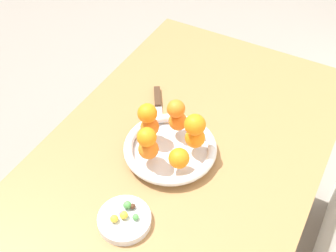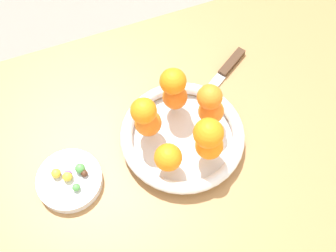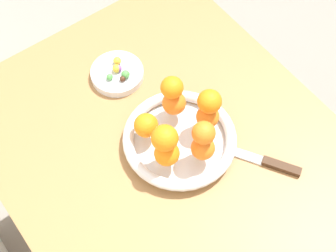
{
  "view_description": "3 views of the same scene",
  "coord_description": "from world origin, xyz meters",
  "px_view_note": "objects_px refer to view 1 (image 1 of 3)",
  "views": [
    {
      "loc": [
        0.77,
        0.35,
        1.66
      ],
      "look_at": [
        0.1,
        -0.02,
        0.88
      ],
      "focal_mm": 45.0,
      "sensor_mm": 36.0,
      "label": 1
    },
    {
      "loc": [
        0.25,
        0.35,
        1.56
      ],
      "look_at": [
        0.12,
        -0.01,
        0.86
      ],
      "focal_mm": 45.0,
      "sensor_mm": 36.0,
      "label": 2
    },
    {
      "loc": [
        -0.38,
        0.35,
        1.8
      ],
      "look_at": [
        0.08,
        0.01,
        0.84
      ],
      "focal_mm": 55.0,
      "sensor_mm": 36.0,
      "label": 3
    }
  ],
  "objects_px": {
    "candy_ball_3": "(124,215)",
    "candy_ball_4": "(136,217)",
    "candy_dish": "(124,220)",
    "candy_ball_1": "(133,206)",
    "orange_5": "(147,137)",
    "orange_8": "(195,125)",
    "orange_6": "(176,109)",
    "orange_2": "(178,121)",
    "candy_ball_6": "(124,216)",
    "orange_0": "(179,158)",
    "orange_1": "(195,138)",
    "candy_ball_0": "(127,205)",
    "candy_ball_2": "(114,219)",
    "fruit_bowl": "(170,149)",
    "orange_3": "(150,127)",
    "candy_ball_5": "(123,214)",
    "dining_table": "(189,158)",
    "orange_7": "(147,113)",
    "orange_4": "(148,149)",
    "knife": "(158,110)"
  },
  "relations": [
    {
      "from": "candy_ball_3",
      "to": "candy_ball_4",
      "type": "distance_m",
      "value": 0.03
    },
    {
      "from": "candy_dish",
      "to": "candy_ball_1",
      "type": "height_order",
      "value": "candy_ball_1"
    },
    {
      "from": "orange_5",
      "to": "orange_8",
      "type": "xyz_separation_m",
      "value": [
        -0.1,
        0.09,
        0.0
      ]
    },
    {
      "from": "orange_5",
      "to": "orange_6",
      "type": "height_order",
      "value": "orange_5"
    },
    {
      "from": "candy_dish",
      "to": "orange_2",
      "type": "relative_size",
      "value": 2.45
    },
    {
      "from": "candy_ball_6",
      "to": "orange_2",
      "type": "bearing_deg",
      "value": -176.41
    },
    {
      "from": "orange_0",
      "to": "orange_1",
      "type": "distance_m",
      "value": 0.09
    },
    {
      "from": "candy_ball_0",
      "to": "candy_ball_2",
      "type": "height_order",
      "value": "candy_ball_0"
    },
    {
      "from": "candy_ball_3",
      "to": "orange_2",
      "type": "bearing_deg",
      "value": -176.56
    },
    {
      "from": "fruit_bowl",
      "to": "candy_ball_1",
      "type": "distance_m",
      "value": 0.22
    },
    {
      "from": "orange_3",
      "to": "candy_ball_0",
      "type": "height_order",
      "value": "orange_3"
    },
    {
      "from": "orange_0",
      "to": "candy_ball_3",
      "type": "distance_m",
      "value": 0.21
    },
    {
      "from": "fruit_bowl",
      "to": "orange_3",
      "type": "distance_m",
      "value": 0.08
    },
    {
      "from": "orange_5",
      "to": "orange_2",
      "type": "bearing_deg",
      "value": 172.3
    },
    {
      "from": "candy_ball_0",
      "to": "candy_ball_4",
      "type": "xyz_separation_m",
      "value": [
        0.02,
        0.04,
        -0.0
      ]
    },
    {
      "from": "candy_ball_1",
      "to": "candy_dish",
      "type": "bearing_deg",
      "value": -7.5
    },
    {
      "from": "candy_ball_2",
      "to": "candy_ball_5",
      "type": "distance_m",
      "value": 0.02
    },
    {
      "from": "orange_1",
      "to": "orange_5",
      "type": "distance_m",
      "value": 0.15
    },
    {
      "from": "candy_ball_4",
      "to": "candy_ball_1",
      "type": "bearing_deg",
      "value": -135.2
    },
    {
      "from": "fruit_bowl",
      "to": "candy_ball_0",
      "type": "distance_m",
      "value": 0.22
    },
    {
      "from": "candy_ball_1",
      "to": "candy_ball_4",
      "type": "relative_size",
      "value": 0.9
    },
    {
      "from": "orange_1",
      "to": "candy_ball_1",
      "type": "distance_m",
      "value": 0.26
    },
    {
      "from": "candy_ball_5",
      "to": "candy_ball_6",
      "type": "height_order",
      "value": "candy_ball_5"
    },
    {
      "from": "fruit_bowl",
      "to": "orange_8",
      "type": "xyz_separation_m",
      "value": [
        -0.02,
        0.06,
        0.1
      ]
    },
    {
      "from": "candy_ball_5",
      "to": "dining_table",
      "type": "bearing_deg",
      "value": 176.47
    },
    {
      "from": "orange_0",
      "to": "candy_ball_1",
      "type": "bearing_deg",
      "value": -14.76
    },
    {
      "from": "orange_7",
      "to": "candy_ball_5",
      "type": "bearing_deg",
      "value": 17.08
    },
    {
      "from": "orange_4",
      "to": "orange_6",
      "type": "bearing_deg",
      "value": 172.48
    },
    {
      "from": "orange_1",
      "to": "candy_ball_4",
      "type": "bearing_deg",
      "value": -5.29
    },
    {
      "from": "candy_dish",
      "to": "candy_ball_2",
      "type": "height_order",
      "value": "candy_ball_2"
    },
    {
      "from": "orange_8",
      "to": "candy_ball_6",
      "type": "bearing_deg",
      "value": -10.67
    },
    {
      "from": "dining_table",
      "to": "candy_ball_4",
      "type": "height_order",
      "value": "candy_ball_4"
    },
    {
      "from": "orange_3",
      "to": "orange_6",
      "type": "distance_m",
      "value": 0.09
    },
    {
      "from": "knife",
      "to": "candy_ball_1",
      "type": "bearing_deg",
      "value": 19.94
    },
    {
      "from": "dining_table",
      "to": "candy_ball_5",
      "type": "bearing_deg",
      "value": -3.53
    },
    {
      "from": "orange_1",
      "to": "candy_ball_2",
      "type": "relative_size",
      "value": 2.8
    },
    {
      "from": "fruit_bowl",
      "to": "candy_ball_2",
      "type": "bearing_deg",
      "value": -1.61
    },
    {
      "from": "dining_table",
      "to": "candy_ball_5",
      "type": "relative_size",
      "value": 57.8
    },
    {
      "from": "fruit_bowl",
      "to": "orange_5",
      "type": "height_order",
      "value": "orange_5"
    },
    {
      "from": "orange_6",
      "to": "candy_ball_3",
      "type": "relative_size",
      "value": 2.49
    },
    {
      "from": "orange_4",
      "to": "candy_ball_0",
      "type": "height_order",
      "value": "orange_4"
    },
    {
      "from": "orange_5",
      "to": "candy_ball_3",
      "type": "bearing_deg",
      "value": 11.93
    },
    {
      "from": "orange_3",
      "to": "candy_ball_1",
      "type": "xyz_separation_m",
      "value": [
        0.23,
        0.08,
        -0.04
      ]
    },
    {
      "from": "candy_dish",
      "to": "orange_1",
      "type": "height_order",
      "value": "orange_1"
    },
    {
      "from": "orange_5",
      "to": "candy_ball_2",
      "type": "distance_m",
      "value": 0.22
    },
    {
      "from": "fruit_bowl",
      "to": "candy_ball_6",
      "type": "distance_m",
      "value": 0.25
    },
    {
      "from": "orange_1",
      "to": "orange_5",
      "type": "bearing_deg",
      "value": -41.26
    },
    {
      "from": "orange_5",
      "to": "knife",
      "type": "xyz_separation_m",
      "value": [
        -0.21,
        -0.09,
        -0.12
      ]
    },
    {
      "from": "orange_1",
      "to": "candy_ball_1",
      "type": "height_order",
      "value": "orange_1"
    },
    {
      "from": "orange_4",
      "to": "candy_ball_5",
      "type": "bearing_deg",
      "value": 10.87
    }
  ]
}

